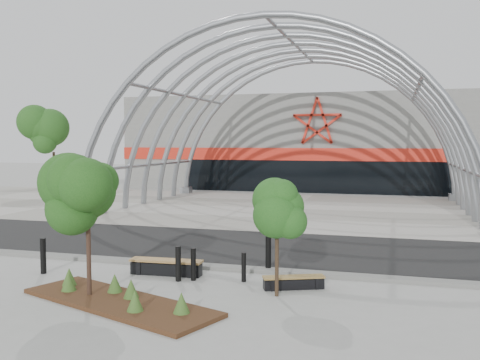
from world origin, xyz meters
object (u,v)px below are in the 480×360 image
(street_tree_0, at_px, (87,197))
(street_tree_1, at_px, (277,215))
(bench_0, at_px, (166,267))
(bench_1, at_px, (294,283))
(bollard_2, at_px, (193,264))

(street_tree_0, distance_m, street_tree_1, 5.00)
(bench_0, bearing_deg, street_tree_0, -107.62)
(street_tree_0, relative_size, bench_0, 1.62)
(bench_0, relative_size, bench_1, 1.32)
(bench_1, relative_size, bollard_2, 1.80)
(bench_1, bearing_deg, street_tree_1, -110.79)
(bench_0, xyz_separation_m, bench_1, (4.10, -0.47, -0.06))
(bench_0, height_order, bollard_2, bollard_2)
(street_tree_1, relative_size, bench_1, 1.74)
(street_tree_1, height_order, bollard_2, street_tree_1)
(street_tree_1, bearing_deg, bollard_2, 161.98)
(street_tree_0, height_order, bench_1, street_tree_0)
(bench_1, xyz_separation_m, bollard_2, (-3.05, 0.07, 0.31))
(street_tree_1, distance_m, bench_1, 2.19)
(street_tree_0, relative_size, street_tree_1, 1.23)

